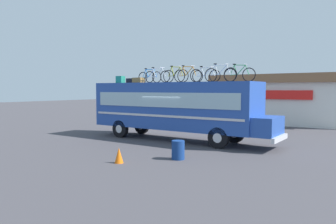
{
  "coord_description": "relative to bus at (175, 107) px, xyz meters",
  "views": [
    {
      "loc": [
        10.22,
        -15.43,
        2.89
      ],
      "look_at": [
        -0.31,
        0.0,
        1.58
      ],
      "focal_mm": 34.85,
      "sensor_mm": 36.0,
      "label": 1
    }
  ],
  "objects": [
    {
      "name": "rooftop_bicycle_7",
      "position": [
        3.68,
        0.31,
        1.74
      ],
      "size": [
        1.7,
        0.44,
        0.93
      ],
      "color": "black",
      "rests_on": "bus"
    },
    {
      "name": "trash_bin",
      "position": [
        2.9,
        -4.23,
        -1.52
      ],
      "size": [
        0.53,
        0.53,
        0.78
      ],
      "primitive_type": "cylinder",
      "color": "navy",
      "rests_on": "ground"
    },
    {
      "name": "roadside_building",
      "position": [
        2.28,
        14.44,
        0.19
      ],
      "size": [
        10.95,
        8.46,
        4.1
      ],
      "color": "silver",
      "rests_on": "ground"
    },
    {
      "name": "luggage_bag_2",
      "position": [
        -3.39,
        0.21,
        1.5
      ],
      "size": [
        0.51,
        0.49,
        0.3
      ],
      "primitive_type": "cube",
      "color": "black",
      "rests_on": "bus"
    },
    {
      "name": "ground_plane",
      "position": [
        -0.18,
        -0.0,
        -1.91
      ],
      "size": [
        120.0,
        120.0,
        0.0
      ],
      "primitive_type": "plane",
      "color": "#423F44"
    },
    {
      "name": "rooftop_bicycle_3",
      "position": [
        -0.02,
        0.08,
        1.75
      ],
      "size": [
        1.7,
        0.44,
        0.96
      ],
      "color": "black",
      "rests_on": "bus"
    },
    {
      "name": "luggage_bag_1",
      "position": [
        -4.23,
        0.1,
        1.58
      ],
      "size": [
        0.48,
        0.39,
        0.46
      ],
      "primitive_type": "cube",
      "color": "#1E7F66",
      "rests_on": "bus"
    },
    {
      "name": "rooftop_bicycle_2",
      "position": [
        -0.96,
        -0.4,
        1.73
      ],
      "size": [
        1.76,
        0.44,
        0.89
      ],
      "color": "black",
      "rests_on": "bus"
    },
    {
      "name": "bus",
      "position": [
        0.0,
        0.0,
        0.0
      ],
      "size": [
        11.06,
        2.38,
        3.26
      ],
      "color": "#23479E",
      "rests_on": "ground"
    },
    {
      "name": "traffic_cone",
      "position": [
        1.35,
        -6.1,
        -1.61
      ],
      "size": [
        0.35,
        0.35,
        0.61
      ],
      "primitive_type": "cone",
      "color": "orange",
      "rests_on": "ground"
    },
    {
      "name": "rooftop_bicycle_5",
      "position": [
        1.83,
        0.22,
        1.72
      ],
      "size": [
        1.7,
        0.44,
        0.88
      ],
      "color": "black",
      "rests_on": "bus"
    },
    {
      "name": "rooftop_bicycle_4",
      "position": [
        0.91,
        -0.17,
        1.74
      ],
      "size": [
        1.74,
        0.44,
        0.93
      ],
      "color": "black",
      "rests_on": "bus"
    },
    {
      "name": "rooftop_bicycle_1",
      "position": [
        -1.92,
        0.14,
        1.73
      ],
      "size": [
        1.72,
        0.44,
        0.89
      ],
      "color": "black",
      "rests_on": "bus"
    },
    {
      "name": "rooftop_bicycle_6",
      "position": [
        2.75,
        0.05,
        1.76
      ],
      "size": [
        1.83,
        0.44,
        0.97
      ],
      "color": "black",
      "rests_on": "bus"
    },
    {
      "name": "luggage_bag_3",
      "position": [
        -2.6,
        -0.08,
        1.52
      ],
      "size": [
        0.66,
        0.44,
        0.32
      ],
      "primitive_type": "cube",
      "color": "olive",
      "rests_on": "bus"
    }
  ]
}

